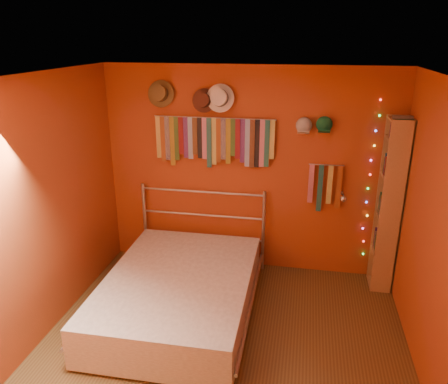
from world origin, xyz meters
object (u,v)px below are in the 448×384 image
Objects in this scene: tie_rack at (214,139)px; reading_lamp at (343,198)px; bookshelf at (393,206)px; bed at (179,293)px.

reading_lamp is at bearing -6.32° from tie_rack.
bed is at bearing -156.36° from bookshelf.
bookshelf is (0.54, 0.01, -0.06)m from reading_lamp.
reading_lamp is at bearing -178.60° from bookshelf.
tie_rack is 1.80m from bed.
tie_rack is at bearing 82.06° from bed.
bed is (-2.21, -0.97, -0.78)m from bookshelf.
tie_rack is at bearing 175.70° from bookshelf.
bookshelf reaches higher than tie_rack.
reading_lamp is 0.55m from bookshelf.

